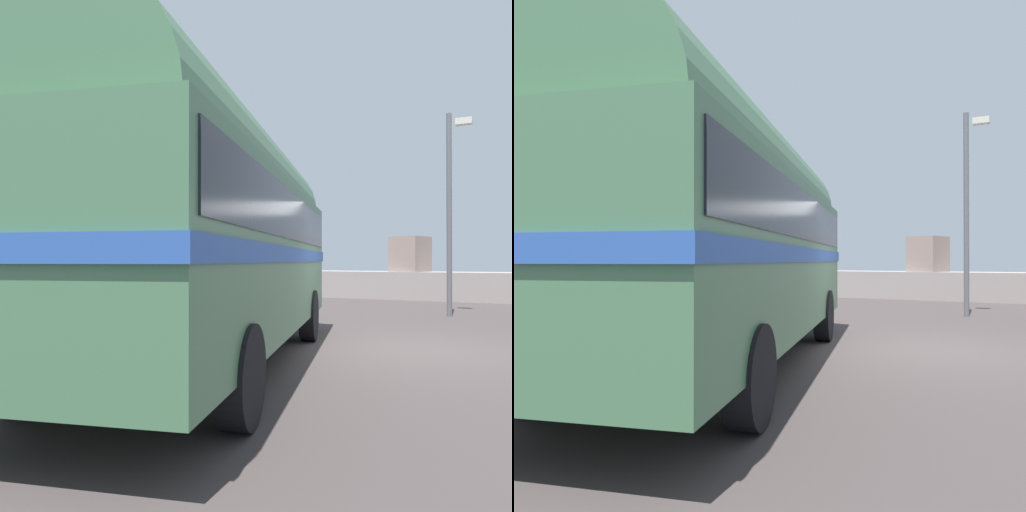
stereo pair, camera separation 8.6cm
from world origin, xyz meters
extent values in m
cube|color=#3F3736|center=(0.00, 0.00, 0.01)|extent=(32.00, 26.00, 0.02)
cube|color=gray|center=(0.00, 11.80, 0.55)|extent=(31.36, 1.80, 1.10)
cube|color=gray|center=(-12.34, 12.15, 1.64)|extent=(1.52, 1.52, 1.08)
cube|color=gray|center=(-6.70, 12.26, 1.77)|extent=(1.53, 1.63, 1.34)
cube|color=gray|center=(-1.92, 11.77, 1.79)|extent=(1.52, 1.67, 1.38)
cylinder|color=black|center=(-3.88, -0.42, 0.50)|extent=(0.51, 1.00, 0.96)
cylinder|color=black|center=(-1.74, 0.12, 0.50)|extent=(0.51, 1.00, 0.96)
cylinder|color=black|center=(-2.61, -5.47, 0.50)|extent=(0.51, 1.00, 0.96)
cylinder|color=black|center=(-0.47, -4.93, 0.50)|extent=(0.51, 1.00, 0.96)
cube|color=#416B4A|center=(-2.17, -2.68, 1.57)|extent=(4.38, 8.73, 2.10)
cylinder|color=#416B4A|center=(-2.17, -2.68, 2.62)|extent=(4.10, 8.36, 2.20)
cube|color=#2A509D|center=(-2.17, -2.68, 1.63)|extent=(4.44, 8.82, 0.20)
cube|color=black|center=(-2.17, -2.68, 2.15)|extent=(4.33, 8.41, 0.64)
cube|color=silver|center=(-3.22, 1.47, 0.70)|extent=(2.25, 0.71, 0.28)
cylinder|color=#5B5B60|center=(0.17, 5.79, 2.78)|extent=(0.14, 0.14, 5.56)
cube|color=beige|center=(0.50, 6.42, 5.46)|extent=(0.44, 0.24, 0.18)
camera|label=1|loc=(1.73, -8.97, 1.55)|focal=35.79mm
camera|label=2|loc=(1.81, -8.93, 1.55)|focal=35.79mm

